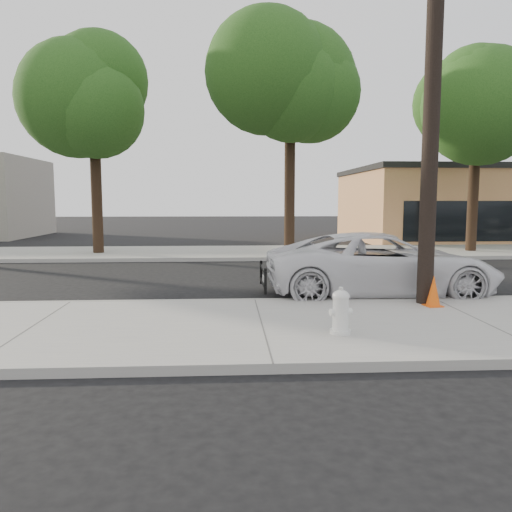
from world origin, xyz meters
name	(u,v)px	position (x,y,z in m)	size (l,w,h in m)	color
ground	(250,289)	(0.00, 0.00, 0.00)	(120.00, 120.00, 0.00)	black
near_sidewalk	(262,328)	(0.00, -4.30, 0.07)	(90.00, 4.40, 0.15)	gray
far_sidewalk	(241,253)	(0.00, 8.50, 0.07)	(90.00, 5.00, 0.15)	gray
curb_near	(255,302)	(0.00, -2.10, 0.07)	(90.00, 0.12, 0.16)	#9E9B93
building_main	(506,206)	(16.00, 16.00, 2.00)	(18.00, 10.00, 4.00)	tan
utility_pole	(433,83)	(3.60, -2.70, 4.70)	(1.40, 0.34, 9.00)	black
tree_b	(97,105)	(-5.81, 8.06, 6.15)	(4.34, 4.20, 8.45)	black
tree_c	(296,86)	(2.22, 7.64, 6.91)	(4.96, 4.80, 9.55)	black
tree_d	(484,104)	(10.20, 7.95, 6.37)	(4.50, 4.35, 8.75)	black
police_cruiser	(381,264)	(3.15, -1.09, 0.78)	(2.58, 5.59, 1.55)	silver
fire_hydrant	(341,313)	(1.25, -5.04, 0.50)	(0.39, 0.35, 0.72)	silver
traffic_cone	(433,291)	(3.64, -3.04, 0.46)	(0.37, 0.37, 0.64)	#F2570C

